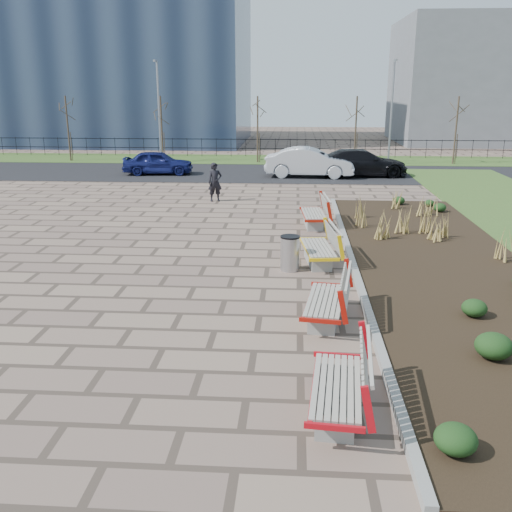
# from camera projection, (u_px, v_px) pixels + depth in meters

# --- Properties ---
(ground) EXTENTS (120.00, 120.00, 0.00)m
(ground) POSITION_uv_depth(u_px,v_px,m) (163.00, 348.00, 10.38)
(ground) COLOR #7A6454
(ground) RESTS_ON ground
(planting_bed) EXTENTS (4.50, 18.00, 0.10)m
(planting_bed) POSITION_uv_depth(u_px,v_px,m) (444.00, 269.00, 14.74)
(planting_bed) COLOR black
(planting_bed) RESTS_ON ground
(planting_curb) EXTENTS (0.16, 18.00, 0.15)m
(planting_curb) POSITION_uv_depth(u_px,v_px,m) (353.00, 266.00, 14.89)
(planting_curb) COLOR gray
(planting_curb) RESTS_ON ground
(grass_verge_far) EXTENTS (80.00, 5.00, 0.04)m
(grass_verge_far) POSITION_uv_depth(u_px,v_px,m) (259.00, 159.00, 37.15)
(grass_verge_far) COLOR #33511E
(grass_verge_far) RESTS_ON ground
(road) EXTENTS (80.00, 7.00, 0.02)m
(road) POSITION_uv_depth(u_px,v_px,m) (252.00, 173.00, 31.42)
(road) COLOR black
(road) RESTS_ON ground
(bench_a) EXTENTS (1.09, 2.17, 1.00)m
(bench_a) POSITION_uv_depth(u_px,v_px,m) (337.00, 382.00, 8.19)
(bench_a) COLOR red
(bench_a) RESTS_ON ground
(bench_b) EXTENTS (1.18, 2.20, 1.00)m
(bench_b) POSITION_uv_depth(u_px,v_px,m) (325.00, 298.00, 11.48)
(bench_b) COLOR #A8140B
(bench_b) RESTS_ON ground
(bench_c) EXTENTS (1.15, 2.19, 1.00)m
(bench_c) POSITION_uv_depth(u_px,v_px,m) (318.00, 246.00, 15.22)
(bench_c) COLOR yellow
(bench_c) RESTS_ON ground
(bench_d) EXTENTS (1.06, 2.16, 1.00)m
(bench_d) POSITION_uv_depth(u_px,v_px,m) (313.00, 212.00, 19.34)
(bench_d) COLOR #A71A0B
(bench_d) RESTS_ON ground
(litter_bin) EXTENTS (0.49, 0.49, 0.90)m
(litter_bin) POSITION_uv_depth(u_px,v_px,m) (290.00, 254.00, 14.70)
(litter_bin) COLOR #B2B2B7
(litter_bin) RESTS_ON ground
(pedestrian) EXTENTS (0.67, 0.55, 1.59)m
(pedestrian) POSITION_uv_depth(u_px,v_px,m) (215.00, 182.00, 23.52)
(pedestrian) COLOR black
(pedestrian) RESTS_ON ground
(car_blue) EXTENTS (3.85, 1.83, 1.27)m
(car_blue) POSITION_uv_depth(u_px,v_px,m) (158.00, 162.00, 30.74)
(car_blue) COLOR navy
(car_blue) RESTS_ON road
(car_silver) EXTENTS (4.71, 1.88, 1.52)m
(car_silver) POSITION_uv_depth(u_px,v_px,m) (310.00, 162.00, 29.80)
(car_silver) COLOR #BABDC3
(car_silver) RESTS_ON road
(car_black) EXTENTS (5.04, 2.51, 1.41)m
(car_black) POSITION_uv_depth(u_px,v_px,m) (361.00, 163.00, 30.07)
(car_black) COLOR black
(car_black) RESTS_ON road
(tree_a) EXTENTS (1.40, 1.40, 4.00)m
(tree_a) POSITION_uv_depth(u_px,v_px,m) (68.00, 129.00, 35.92)
(tree_a) COLOR #4C3D2D
(tree_a) RESTS_ON grass_verge_far
(tree_b) EXTENTS (1.40, 1.40, 4.00)m
(tree_b) POSITION_uv_depth(u_px,v_px,m) (162.00, 129.00, 35.53)
(tree_b) COLOR #4C3D2D
(tree_b) RESTS_ON grass_verge_far
(tree_c) EXTENTS (1.40, 1.40, 4.00)m
(tree_c) POSITION_uv_depth(u_px,v_px,m) (258.00, 130.00, 35.14)
(tree_c) COLOR #4C3D2D
(tree_c) RESTS_ON grass_verge_far
(tree_d) EXTENTS (1.40, 1.40, 4.00)m
(tree_d) POSITION_uv_depth(u_px,v_px,m) (356.00, 130.00, 34.75)
(tree_d) COLOR #4C3D2D
(tree_d) RESTS_ON grass_verge_far
(tree_e) EXTENTS (1.40, 1.40, 4.00)m
(tree_e) POSITION_uv_depth(u_px,v_px,m) (456.00, 131.00, 34.36)
(tree_e) COLOR #4C3D2D
(tree_e) RESTS_ON grass_verge_far
(lamp_west) EXTENTS (0.24, 0.60, 6.00)m
(lamp_west) POSITION_uv_depth(u_px,v_px,m) (159.00, 113.00, 34.77)
(lamp_west) COLOR gray
(lamp_west) RESTS_ON grass_verge_far
(lamp_east) EXTENTS (0.24, 0.60, 6.00)m
(lamp_east) POSITION_uv_depth(u_px,v_px,m) (391.00, 114.00, 33.86)
(lamp_east) COLOR gray
(lamp_east) RESTS_ON grass_verge_far
(railing_fence) EXTENTS (44.00, 0.10, 1.20)m
(railing_fence) POSITION_uv_depth(u_px,v_px,m) (260.00, 148.00, 38.41)
(railing_fence) COLOR black
(railing_fence) RESTS_ON grass_verge_far
(building_glass) EXTENTS (40.00, 14.00, 15.00)m
(building_glass) POSITION_uv_depth(u_px,v_px,m) (8.00, 50.00, 47.93)
(building_glass) COLOR #192338
(building_glass) RESTS_ON ground
(building_grey) EXTENTS (18.00, 12.00, 10.00)m
(building_grey) POSITION_uv_depth(u_px,v_px,m) (507.00, 81.00, 47.82)
(building_grey) COLOR slate
(building_grey) RESTS_ON ground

